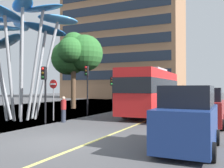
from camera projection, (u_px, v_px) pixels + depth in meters
ground at (46, 141)px, 10.98m from camera, size 120.00×240.00×0.10m
red_bus at (151, 90)px, 20.73m from camera, size 3.05×10.20×3.76m
leaf_sculpture at (20, 30)px, 18.12m from camera, size 8.07×7.70×7.83m
traffic_light_kerb_near at (44, 82)px, 15.81m from camera, size 0.28×0.42×3.51m
traffic_light_kerb_far at (87, 80)px, 20.61m from camera, size 0.28×0.42×3.98m
traffic_light_island_mid at (112, 86)px, 24.28m from camera, size 0.28×0.42×3.23m
car_parked_near at (188, 120)px, 9.12m from camera, size 1.99×4.01×2.28m
car_parked_mid at (205, 108)px, 14.77m from camera, size 2.07×4.27×2.21m
tree_pavement_near at (75, 55)px, 27.93m from camera, size 5.66×5.14×8.26m
pedestrian at (64, 109)px, 16.46m from camera, size 0.34×0.34×1.66m
no_entry_sign at (53, 93)px, 17.39m from camera, size 0.60×0.12×2.77m
backdrop_building at (123, 37)px, 55.70m from camera, size 24.80×11.57×26.28m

